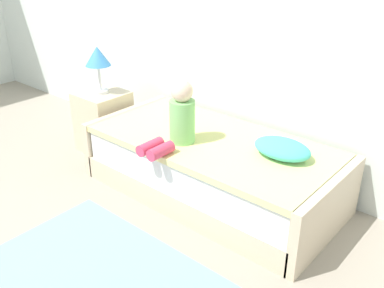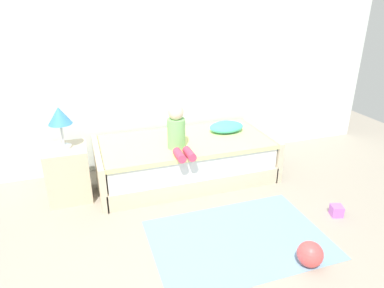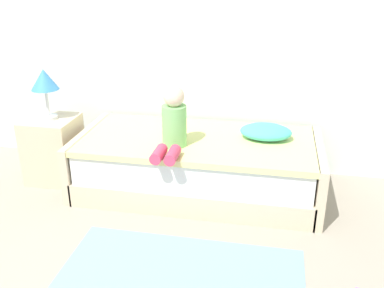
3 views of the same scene
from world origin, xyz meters
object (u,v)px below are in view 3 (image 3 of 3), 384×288
at_px(bed, 197,165).
at_px(child_figure, 173,124).
at_px(table_lamp, 45,82).
at_px(pillow, 266,132).
at_px(nightstand, 54,149).

height_order(bed, child_figure, child_figure).
bearing_deg(table_lamp, pillow, 3.94).
bearing_deg(child_figure, bed, 54.88).
xyz_separation_m(nightstand, child_figure, (1.19, -0.20, 0.40)).
height_order(nightstand, child_figure, child_figure).
distance_m(bed, table_lamp, 1.52).
height_order(child_figure, pillow, child_figure).
relative_size(child_figure, pillow, 1.16).
xyz_separation_m(bed, child_figure, (-0.16, -0.23, 0.46)).
bearing_deg(nightstand, bed, 1.38).
height_order(bed, table_lamp, table_lamp).
xyz_separation_m(nightstand, table_lamp, (0.00, 0.00, 0.64)).
relative_size(bed, table_lamp, 4.69).
relative_size(bed, nightstand, 3.52).
bearing_deg(table_lamp, child_figure, -9.36).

